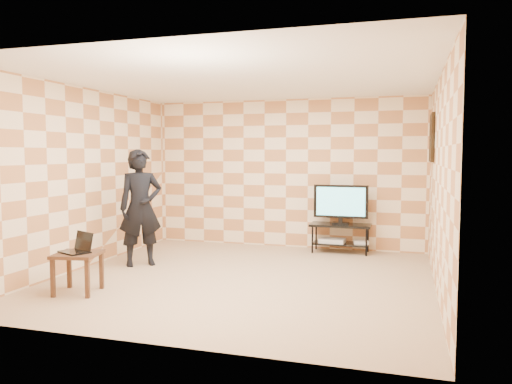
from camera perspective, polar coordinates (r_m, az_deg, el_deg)
floor at (r=6.96m, az=-1.45°, el=-9.84°), size 5.00×5.00×0.00m
wall_back at (r=9.16m, az=3.44°, el=2.11°), size 5.00×0.02×2.70m
wall_front at (r=4.46m, az=-11.58°, el=-0.34°), size 5.00×0.02×2.70m
wall_left at (r=7.91m, az=-18.95°, el=1.53°), size 0.02×5.00×2.70m
wall_right at (r=6.43m, az=20.20°, el=0.90°), size 0.02×5.00×2.70m
ceiling at (r=6.82m, az=-1.49°, el=12.72°), size 5.00×5.00×0.02m
wall_art at (r=7.97m, az=19.44°, el=5.85°), size 0.04×0.72×0.72m
tv_stand at (r=8.78m, az=9.63°, el=-4.49°), size 1.04×0.47×0.50m
tv at (r=8.72m, az=9.67°, el=-1.18°), size 0.93×0.18×0.68m
dvd_player at (r=8.80m, az=8.72°, el=-5.50°), size 0.45×0.33×0.07m
game_console at (r=8.77m, az=11.93°, el=-5.64°), size 0.27×0.21×0.06m
side_table at (r=6.55m, az=-19.72°, el=-7.32°), size 0.60×0.60×0.50m
laptop at (r=6.56m, az=-19.70°, el=-6.05°), size 0.45×0.41×0.24m
person at (r=7.82m, az=-13.05°, el=-1.75°), size 0.77×0.74×1.78m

